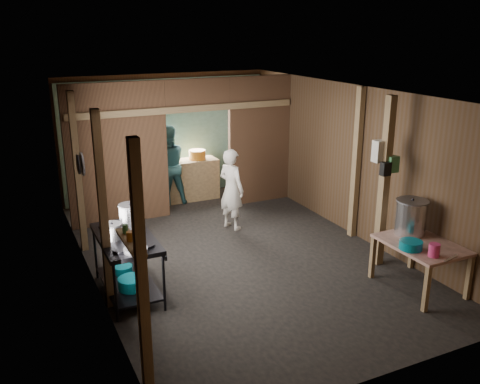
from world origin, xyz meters
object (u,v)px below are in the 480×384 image
prep_table (419,266)px  stock_pot (411,218)px  cook (231,189)px  pink_bucket (434,250)px  yellow_tub (197,155)px  gas_range (128,265)px  stove_pot_large (131,216)px

prep_table → stock_pot: bearing=74.4°
prep_table → cook: bearing=113.8°
prep_table → pink_bucket: pink_bucket is taller
stock_pot → yellow_tub: stock_pot is taller
stock_pot → cook: size_ratio=0.36×
stock_pot → cook: (-1.51, 2.87, -0.19)m
gas_range → stock_pot: (3.81, -1.24, 0.50)m
stock_pot → yellow_tub: 4.99m
prep_table → pink_bucket: size_ratio=6.63×
stock_pot → pink_bucket: (-0.27, -0.73, -0.16)m
gas_range → pink_bucket: size_ratio=8.28×
prep_table → stove_pot_large: bearing=151.3°
stock_pot → yellow_tub: (-1.43, 4.78, 0.03)m
prep_table → cook: cook is taller
prep_table → stock_pot: size_ratio=2.18×
cook → gas_range: bearing=102.9°
gas_range → yellow_tub: size_ratio=4.08×
stock_pot → pink_bucket: size_ratio=3.04×
gas_range → stove_pot_large: (0.17, 0.36, 0.57)m
pink_bucket → stove_pot_large: bearing=145.3°
gas_range → yellow_tub: yellow_tub is taller
pink_bucket → yellow_tub: bearing=101.9°
yellow_tub → cook: bearing=-92.4°
gas_range → stock_pot: bearing=-18.1°
prep_table → stove_pot_large: stove_pot_large is taller
gas_range → pink_bucket: bearing=-29.1°
stove_pot_large → yellow_tub: bearing=55.2°
pink_bucket → cook: 3.81m
pink_bucket → yellow_tub: yellow_tub is taller
gas_range → stove_pot_large: bearing=64.7°
prep_table → cook: 3.53m
prep_table → yellow_tub: (-1.33, 5.12, 0.61)m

